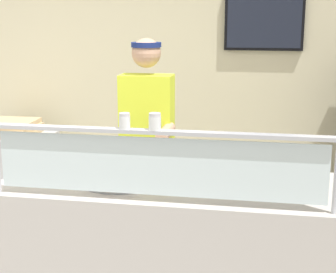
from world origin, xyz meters
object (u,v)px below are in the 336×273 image
object	(u,v)px
pizza_tray	(119,179)
pizza_box_stack	(13,128)
parmesan_shaker	(125,122)
pizza_server	(121,177)
worker_figure	(148,142)
pepper_flake_shaker	(155,123)

from	to	relation	value
pizza_tray	pizza_box_stack	distance (m)	2.20
pizza_box_stack	parmesan_shaker	bearing A→B (deg)	-49.68
pizza_server	parmesan_shaker	world-z (taller)	parmesan_shaker
pizza_tray	pizza_server	xyz separation A→B (m)	(0.01, -0.02, 0.02)
pizza_tray	parmesan_shaker	world-z (taller)	parmesan_shaker
worker_figure	pizza_tray	bearing A→B (deg)	-89.74
pizza_tray	pepper_flake_shaker	size ratio (longest dim) A/B	5.15
pepper_flake_shaker	pizza_box_stack	bearing A→B (deg)	133.00
parmesan_shaker	worker_figure	distance (m)	1.15
worker_figure	pizza_box_stack	size ratio (longest dim) A/B	3.78
pepper_flake_shaker	pizza_box_stack	xyz separation A→B (m)	(-1.77, 1.90, -0.50)
pizza_tray	pepper_flake_shaker	world-z (taller)	pepper_flake_shaker
pizza_tray	pepper_flake_shaker	bearing A→B (deg)	-46.18
pizza_tray	parmesan_shaker	xyz separation A→B (m)	(0.12, -0.29, 0.41)
pizza_server	pepper_flake_shaker	distance (m)	0.54
pizza_tray	pepper_flake_shaker	distance (m)	0.58
pepper_flake_shaker	worker_figure	world-z (taller)	worker_figure
pizza_server	pepper_flake_shaker	size ratio (longest dim) A/B	3.18
parmesan_shaker	worker_figure	world-z (taller)	worker_figure
pizza_server	pepper_flake_shaker	world-z (taller)	pepper_flake_shaker
pepper_flake_shaker	worker_figure	distance (m)	1.18
pepper_flake_shaker	pizza_box_stack	world-z (taller)	pepper_flake_shaker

